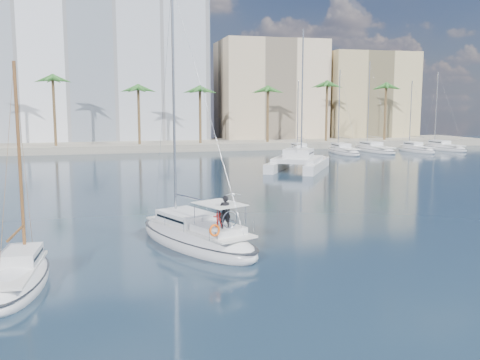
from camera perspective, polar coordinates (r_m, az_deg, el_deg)
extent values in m
plane|color=black|center=(35.41, 2.95, -4.84)|extent=(160.00, 160.00, 0.00)
cube|color=gray|center=(94.78, -8.00, 3.67)|extent=(120.00, 14.00, 1.20)
cube|color=white|center=(106.13, -15.46, 11.18)|extent=(42.00, 16.00, 28.00)
cube|color=beige|center=(107.89, 3.20, 9.28)|extent=(20.00, 14.00, 20.00)
cube|color=tan|center=(113.65, 13.28, 8.51)|extent=(18.00, 12.00, 18.00)
cylinder|color=brown|center=(90.56, -7.78, 6.41)|extent=(0.44, 0.44, 10.50)
sphere|color=#2C6725|center=(90.55, -7.85, 9.73)|extent=(3.60, 3.60, 3.60)
cylinder|color=brown|center=(100.26, 12.03, 6.48)|extent=(0.44, 0.44, 10.50)
sphere|color=#2C6725|center=(100.26, 12.12, 9.47)|extent=(3.60, 3.60, 3.60)
ellipsoid|color=silver|center=(30.51, -4.69, -6.39)|extent=(7.16, 10.67, 2.12)
ellipsoid|color=black|center=(30.44, -4.70, -5.84)|extent=(7.23, 10.77, 0.18)
cube|color=silver|center=(30.16, -4.50, -4.98)|extent=(5.26, 7.95, 0.12)
cube|color=silver|center=(31.05, -5.73, -3.94)|extent=(3.37, 3.95, 0.60)
cube|color=black|center=(31.04, -5.73, -3.90)|extent=(3.23, 3.60, 0.14)
cylinder|color=#B7BABF|center=(31.36, -7.08, 7.96)|extent=(0.15, 0.15, 13.41)
cylinder|color=#B7BABF|center=(30.09, -4.85, -1.99)|extent=(1.79, 3.81, 0.11)
cube|color=silver|center=(28.54, -2.29, -5.23)|extent=(2.82, 3.13, 0.36)
cube|color=silver|center=(28.17, -2.19, -2.56)|extent=(2.82, 3.13, 0.04)
torus|color=silver|center=(27.62, -1.09, -4.26)|extent=(0.89, 0.44, 0.96)
torus|color=#EC550C|center=(26.65, -2.72, -5.39)|extent=(0.66, 0.44, 0.64)
imported|color=black|center=(27.71, -1.63, -3.42)|extent=(0.67, 0.47, 1.73)
imported|color=red|center=(28.08, -2.37, -3.98)|extent=(0.52, 0.41, 1.04)
ellipsoid|color=silver|center=(25.58, -22.55, -10.05)|extent=(2.79, 7.33, 1.69)
ellipsoid|color=black|center=(25.51, -22.58, -9.54)|extent=(2.82, 7.40, 0.18)
cube|color=silver|center=(25.27, -22.70, -8.77)|extent=(2.01, 5.49, 0.12)
cube|color=silver|center=(25.94, -22.34, -7.48)|extent=(1.69, 2.46, 0.60)
cube|color=black|center=(25.94, -22.34, -7.44)|extent=(1.69, 2.18, 0.14)
cylinder|color=brown|center=(25.99, -22.45, 1.84)|extent=(0.15, 0.15, 8.88)
cylinder|color=brown|center=(25.07, -22.79, -5.22)|extent=(0.33, 2.90, 0.11)
cube|color=silver|center=(65.55, 4.30, 1.68)|extent=(7.09, 10.34, 1.10)
cube|color=silver|center=(64.65, 8.20, 1.53)|extent=(7.09, 10.34, 1.10)
cube|color=silver|center=(64.42, 6.14, 2.21)|extent=(7.69, 8.06, 0.50)
cube|color=silver|center=(64.91, 6.26, 2.88)|extent=(4.49, 4.58, 1.00)
cube|color=black|center=(64.91, 6.26, 2.92)|extent=(4.27, 4.20, 0.18)
cylinder|color=#B7BABF|center=(66.33, 6.66, 9.15)|extent=(0.18, 0.18, 15.27)
ellipsoid|color=silver|center=(40.79, -0.74, -1.57)|extent=(0.24, 0.46, 0.22)
sphere|color=silver|center=(41.00, -0.81, -1.49)|extent=(0.12, 0.12, 0.12)
cube|color=gray|center=(40.71, -1.19, -1.54)|extent=(0.53, 0.19, 0.13)
cube|color=gray|center=(40.87, -0.28, -1.51)|extent=(0.53, 0.19, 0.13)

